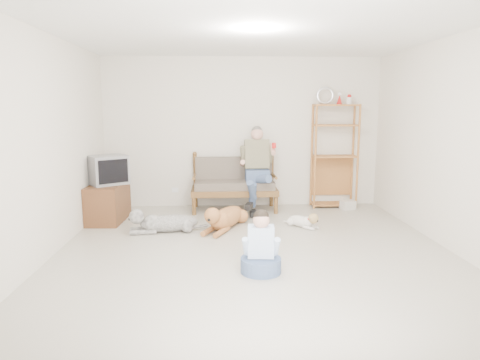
{
  "coord_description": "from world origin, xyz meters",
  "views": [
    {
      "loc": [
        -0.45,
        -5.06,
        1.81
      ],
      "look_at": [
        -0.14,
        1.0,
        0.77
      ],
      "focal_mm": 32.0,
      "sensor_mm": 36.0,
      "label": 1
    }
  ],
  "objects": [
    {
      "name": "man",
      "position": [
        0.21,
        2.18,
        0.68
      ],
      "size": [
        0.56,
        0.81,
        1.3
      ],
      "color": "#54689A",
      "rests_on": "loveseat"
    },
    {
      "name": "book_stack",
      "position": [
        1.87,
        2.33,
        0.08
      ],
      "size": [
        0.28,
        0.23,
        0.15
      ],
      "primitive_type": "cube",
      "rotation": [
        0.0,
        0.0,
        0.27
      ],
      "color": "white",
      "rests_on": "ground"
    },
    {
      "name": "wall_left",
      "position": [
        -2.5,
        0.0,
        1.35
      ],
      "size": [
        0.0,
        5.5,
        5.5
      ],
      "primitive_type": "plane",
      "rotation": [
        1.57,
        0.0,
        1.57
      ],
      "color": "beige",
      "rests_on": "ground"
    },
    {
      "name": "terrier",
      "position": [
        0.85,
        1.19,
        0.1
      ],
      "size": [
        0.51,
        0.51,
        0.25
      ],
      "rotation": [
        0.0,
        0.0,
        0.77
      ],
      "color": "white",
      "rests_on": "ground"
    },
    {
      "name": "etagere",
      "position": [
        1.66,
        2.55,
        0.96
      ],
      "size": [
        0.83,
        0.36,
        2.17
      ],
      "color": "#A66A34",
      "rests_on": "ground"
    },
    {
      "name": "shaggy_dog",
      "position": [
        -1.28,
        1.05,
        0.15
      ],
      "size": [
        1.21,
        0.41,
        0.36
      ],
      "rotation": [
        0.0,
        0.0,
        -1.42
      ],
      "color": "silver",
      "rests_on": "ground"
    },
    {
      "name": "wall_right",
      "position": [
        2.5,
        0.0,
        1.35
      ],
      "size": [
        0.0,
        5.5,
        5.5
      ],
      "primitive_type": "plane",
      "rotation": [
        1.57,
        0.0,
        -1.57
      ],
      "color": "beige",
      "rests_on": "ground"
    },
    {
      "name": "wall_front",
      "position": [
        0.0,
        -2.75,
        1.35
      ],
      "size": [
        5.0,
        0.0,
        5.0
      ],
      "primitive_type": "plane",
      "rotation": [
        -1.57,
        0.0,
        0.0
      ],
      "color": "beige",
      "rests_on": "ground"
    },
    {
      "name": "floor",
      "position": [
        0.0,
        0.0,
        0.0
      ],
      "size": [
        5.5,
        5.5,
        0.0
      ],
      "primitive_type": "plane",
      "color": "#BAB4A3",
      "rests_on": "ground"
    },
    {
      "name": "wall_outlet",
      "position": [
        -1.25,
        2.73,
        0.3
      ],
      "size": [
        0.12,
        0.02,
        0.08
      ],
      "primitive_type": "cube",
      "color": "white",
      "rests_on": "ground"
    },
    {
      "name": "golden_retriever",
      "position": [
        -0.36,
        1.19,
        0.17
      ],
      "size": [
        0.71,
        1.27,
        0.41
      ],
      "rotation": [
        0.0,
        0.0,
        -0.45
      ],
      "color": "#A16438",
      "rests_on": "ground"
    },
    {
      "name": "wall_back",
      "position": [
        0.0,
        2.75,
        1.35
      ],
      "size": [
        5.0,
        0.0,
        5.0
      ],
      "primitive_type": "plane",
      "rotation": [
        1.57,
        0.0,
        0.0
      ],
      "color": "beige",
      "rests_on": "ground"
    },
    {
      "name": "child",
      "position": [
        0.01,
        -0.56,
        0.26
      ],
      "size": [
        0.45,
        0.45,
        0.71
      ],
      "rotation": [
        0.0,
        0.0,
        -0.08
      ],
      "color": "#54689A",
      "rests_on": "ground"
    },
    {
      "name": "tv_stand",
      "position": [
        -2.23,
        1.73,
        0.3
      ],
      "size": [
        0.55,
        0.93,
        0.6
      ],
      "rotation": [
        0.0,
        0.0,
        -0.05
      ],
      "color": "brown",
      "rests_on": "ground"
    },
    {
      "name": "loveseat",
      "position": [
        -0.17,
        2.42,
        0.49
      ],
      "size": [
        1.5,
        0.71,
        0.95
      ],
      "rotation": [
        0.0,
        0.0,
        0.01
      ],
      "color": "brown",
      "rests_on": "ground"
    },
    {
      "name": "crt_tv",
      "position": [
        -2.2,
        1.74,
        0.83
      ],
      "size": [
        0.71,
        0.68,
        0.46
      ],
      "rotation": [
        0.0,
        0.0,
        -0.96
      ],
      "color": "slate",
      "rests_on": "tv_stand"
    },
    {
      "name": "ceiling",
      "position": [
        0.0,
        0.0,
        2.7
      ],
      "size": [
        5.5,
        5.5,
        0.0
      ],
      "primitive_type": "plane",
      "rotation": [
        3.14,
        0.0,
        0.0
      ],
      "color": "white",
      "rests_on": "ground"
    }
  ]
}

